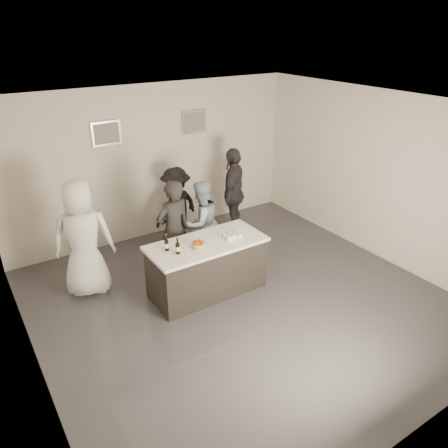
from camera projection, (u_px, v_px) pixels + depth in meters
The scene contains 19 objects.
floor at pixel (241, 301), 6.91m from camera, with size 6.00×6.00×0.00m, color #3D3D42.
ceiling at pixel (245, 108), 5.64m from camera, with size 6.00×6.00×0.00m, color white.
wall_back at pixel (154, 162), 8.55m from camera, with size 6.00×0.04×3.00m, color beige.
wall_front at pixel (432, 325), 4.00m from camera, with size 6.00×0.04×3.00m, color beige.
wall_left at pixel (20, 275), 4.79m from camera, with size 0.04×6.00×3.00m, color beige.
wall_right at pixel (380, 177), 7.76m from camera, with size 0.04×6.00×3.00m, color beige.
picture_left at pixel (106, 133), 7.78m from camera, with size 0.54×0.04×0.44m, color #B2B2B7.
picture_right at pixel (194, 122), 8.67m from camera, with size 0.54×0.04×0.44m, color #B2B2B7.
bar_counter at pixel (207, 267), 6.98m from camera, with size 1.86×0.86×0.90m, color white.
cake at pixel (198, 246), 6.61m from camera, with size 0.20×0.20×0.08m, color orange.
beer_bottle_a at pixel (167, 243), 6.49m from camera, with size 0.07×0.07×0.26m, color black.
beer_bottle_b at pixel (178, 246), 6.40m from camera, with size 0.07×0.07×0.26m, color black.
tumbler_cluster at pixel (231, 234), 6.94m from camera, with size 0.30×0.30×0.08m, color orange.
candles at pixel (197, 254), 6.45m from camera, with size 0.24×0.08×0.01m, color pink.
person_main_black at pixel (174, 230), 7.24m from camera, with size 0.64×0.42×1.74m, color black.
person_main_blue at pixel (201, 223), 7.71m from camera, with size 0.76×0.59×1.56m, color #95AEC3.
person_guest_left at pixel (83, 238), 6.77m from camera, with size 0.94×0.61×1.92m, color white.
person_guest_right at pixel (234, 193), 8.69m from camera, with size 1.07×0.45×1.82m, color #2C2930.
person_guest_back at pixel (177, 206), 8.41m from camera, with size 1.00×0.58×1.55m, color black.
Camera 1 is at (-3.36, -4.66, 4.05)m, focal length 35.00 mm.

